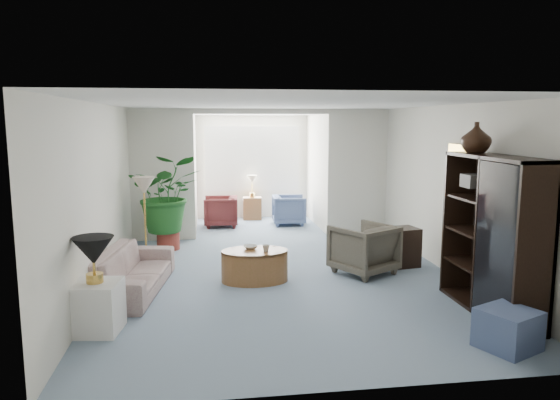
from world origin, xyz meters
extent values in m
plane|color=#7F8FA7|center=(0.00, 0.00, 0.00)|extent=(6.00, 6.00, 0.00)
plane|color=#7F8FA7|center=(0.00, 4.10, 0.00)|extent=(2.60, 2.60, 0.00)
cube|color=silver|center=(-1.90, 3.00, 1.25)|extent=(1.20, 0.12, 2.50)
cube|color=silver|center=(1.90, 3.00, 1.25)|extent=(1.20, 0.12, 2.50)
cube|color=silver|center=(0.00, 3.00, 2.45)|extent=(2.60, 0.12, 0.10)
cube|color=white|center=(0.00, 5.18, 1.40)|extent=(2.20, 0.02, 1.50)
cube|color=white|center=(0.00, 5.15, 1.40)|extent=(2.20, 0.02, 1.50)
cube|color=beige|center=(2.46, -0.10, 1.70)|extent=(0.04, 0.50, 0.40)
imported|color=#BAAD9D|center=(-2.09, -0.04, 0.28)|extent=(1.01, 2.02, 0.57)
cube|color=white|center=(-2.29, -1.39, 0.28)|extent=(0.56, 0.56, 0.55)
cone|color=black|center=(-2.29, -1.39, 0.90)|extent=(0.44, 0.44, 0.30)
cone|color=beige|center=(-2.07, 1.45, 1.25)|extent=(0.36, 0.36, 0.28)
cylinder|color=brown|center=(-0.42, 0.18, 0.23)|extent=(1.21, 1.21, 0.45)
imported|color=silver|center=(-0.47, 0.28, 0.47)|extent=(0.26, 0.26, 0.05)
imported|color=beige|center=(-0.27, 0.08, 0.50)|extent=(0.13, 0.13, 0.09)
imported|color=#5D5749|center=(1.23, 0.35, 0.37)|extent=(1.10, 1.11, 0.75)
cube|color=black|center=(1.93, 0.65, 0.30)|extent=(0.57, 0.49, 0.61)
cube|color=black|center=(2.23, -1.43, 0.94)|extent=(0.45, 1.68, 1.87)
imported|color=black|center=(2.23, -0.93, 2.06)|extent=(0.36, 0.36, 0.38)
cube|color=slate|center=(1.88, -2.41, 0.20)|extent=(0.67, 0.67, 0.40)
cylinder|color=maroon|center=(-1.77, 2.27, 0.16)|extent=(0.40, 0.40, 0.32)
imported|color=#205E22|center=(-1.77, 2.27, 1.00)|extent=(1.23, 1.07, 1.37)
imported|color=slate|center=(0.72, 4.20, 0.32)|extent=(0.75, 0.73, 0.65)
imported|color=#571E23|center=(-0.78, 4.20, 0.33)|extent=(0.76, 0.74, 0.66)
cube|color=brown|center=(-0.03, 4.95, 0.26)|extent=(0.44, 0.35, 0.52)
cube|color=#3E3C3A|center=(2.18, -1.64, 1.09)|extent=(0.30, 0.26, 0.16)
cube|color=black|center=(2.18, -1.88, 0.64)|extent=(0.30, 0.26, 0.16)
cube|color=#4A4845|center=(2.18, -1.08, 1.54)|extent=(0.30, 0.26, 0.16)
camera|label=1|loc=(-1.09, -7.02, 2.26)|focal=33.56mm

